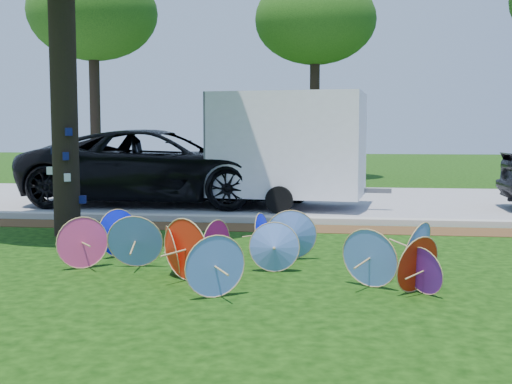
% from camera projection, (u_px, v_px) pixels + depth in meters
% --- Properties ---
extents(ground, '(90.00, 90.00, 0.00)m').
position_uv_depth(ground, '(190.00, 286.00, 7.35)').
color(ground, black).
rests_on(ground, ground).
extents(mulch_strip, '(90.00, 1.00, 0.01)m').
position_uv_depth(mulch_strip, '(247.00, 227.00, 11.79)').
color(mulch_strip, '#472D16').
rests_on(mulch_strip, ground).
extents(curb, '(90.00, 0.30, 0.12)m').
position_uv_depth(curb, '(252.00, 219.00, 12.48)').
color(curb, '#B7B5AD').
rests_on(curb, ground).
extents(street, '(90.00, 8.00, 0.01)m').
position_uv_depth(street, '(274.00, 200.00, 16.58)').
color(street, gray).
rests_on(street, ground).
extents(parasol_pile, '(4.86, 2.91, 0.77)m').
position_uv_depth(parasol_pile, '(245.00, 247.00, 7.91)').
color(parasol_pile, purple).
rests_on(parasol_pile, ground).
extents(black_van, '(6.61, 3.23, 1.81)m').
position_uv_depth(black_van, '(160.00, 167.00, 15.61)').
color(black_van, black).
rests_on(black_van, ground).
extents(cargo_trailer, '(3.56, 2.48, 2.94)m').
position_uv_depth(cargo_trailer, '(289.00, 145.00, 14.68)').
color(cargo_trailer, white).
rests_on(cargo_trailer, ground).
extents(bg_trees, '(20.12, 7.43, 7.40)m').
position_uv_depth(bg_trees, '(321.00, 12.00, 21.42)').
color(bg_trees, black).
rests_on(bg_trees, ground).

